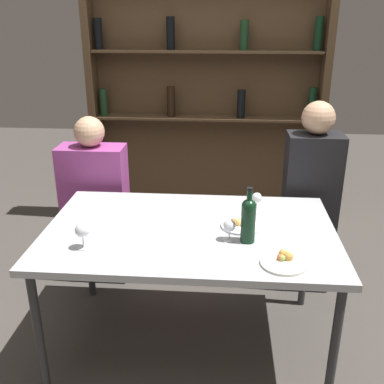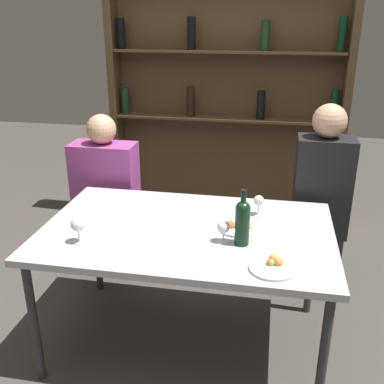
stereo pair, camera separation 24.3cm
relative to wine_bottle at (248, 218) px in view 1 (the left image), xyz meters
The scene contains 11 objects.
ground_plane 0.91m from the wine_bottle, 158.33° to the left, with size 10.00×10.00×0.00m, color #47423D.
dining_table 0.36m from the wine_bottle, 158.33° to the left, with size 1.52×0.95×0.73m.
wine_rack_wall 1.89m from the wine_bottle, 99.07° to the left, with size 1.99×0.21×2.29m.
wine_bottle is the anchor object (origin of this frame).
wine_glass_0 0.80m from the wine_bottle, behind, with size 0.07×0.07×0.13m.
wine_glass_1 0.37m from the wine_bottle, 80.09° to the left, with size 0.06×0.06×0.12m.
wine_glass_2 0.10m from the wine_bottle, behind, with size 0.06×0.06×0.11m.
food_plate_0 0.28m from the wine_bottle, 52.37° to the right, with size 0.21×0.21×0.05m.
food_plate_1 0.20m from the wine_bottle, 100.66° to the left, with size 0.22×0.22×0.05m.
seated_person_left 1.30m from the wine_bottle, 142.16° to the left, with size 0.44×0.22×1.17m.
seated_person_right 0.92m from the wine_bottle, 60.35° to the left, with size 0.35×0.22×1.29m.
Camera 1 is at (0.17, -2.11, 1.78)m, focal length 42.00 mm.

